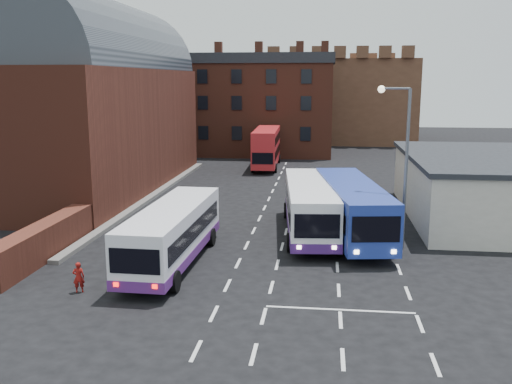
# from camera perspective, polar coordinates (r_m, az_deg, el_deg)

# --- Properties ---
(ground) EXTENTS (180.00, 180.00, 0.00)m
(ground) POSITION_cam_1_polar(r_m,az_deg,el_deg) (26.93, -2.59, -8.73)
(ground) COLOR black
(railway_station) EXTENTS (12.00, 28.00, 16.00)m
(railway_station) POSITION_cam_1_polar(r_m,az_deg,el_deg) (50.04, -16.53, 8.98)
(railway_station) COLOR #602B1E
(railway_station) RESTS_ON ground
(forecourt_wall) EXTENTS (1.20, 10.00, 1.80)m
(forecourt_wall) POSITION_cam_1_polar(r_m,az_deg,el_deg) (31.68, -20.56, -4.67)
(forecourt_wall) COLOR #602B1E
(forecourt_wall) RESTS_ON ground
(cream_building) EXTENTS (10.40, 16.40, 4.25)m
(cream_building) POSITION_cam_1_polar(r_m,az_deg,el_deg) (41.03, 22.00, 0.53)
(cream_building) COLOR beige
(cream_building) RESTS_ON ground
(brick_terrace) EXTENTS (22.00, 10.00, 11.00)m
(brick_terrace) POSITION_cam_1_polar(r_m,az_deg,el_deg) (71.79, -1.32, 8.26)
(brick_terrace) COLOR brown
(brick_terrace) RESTS_ON ground
(castle_keep) EXTENTS (22.00, 22.00, 12.00)m
(castle_keep) POSITION_cam_1_polar(r_m,az_deg,el_deg) (91.04, 8.11, 9.09)
(castle_keep) COLOR brown
(castle_keep) RESTS_ON ground
(bus_white_outbound) EXTENTS (2.93, 10.85, 2.94)m
(bus_white_outbound) POSITION_cam_1_polar(r_m,az_deg,el_deg) (28.92, -8.36, -3.82)
(bus_white_outbound) COLOR white
(bus_white_outbound) RESTS_ON ground
(bus_white_inbound) EXTENTS (3.67, 11.61, 3.11)m
(bus_white_inbound) POSITION_cam_1_polar(r_m,az_deg,el_deg) (34.22, 5.39, -1.23)
(bus_white_inbound) COLOR white
(bus_white_inbound) RESTS_ON ground
(bus_blue) EXTENTS (4.43, 12.11, 3.23)m
(bus_blue) POSITION_cam_1_polar(r_m,az_deg,el_deg) (33.88, 9.58, -1.34)
(bus_blue) COLOR #22389D
(bus_blue) RESTS_ON ground
(bus_red_double) EXTENTS (2.81, 10.28, 4.09)m
(bus_red_double) POSITION_cam_1_polar(r_m,az_deg,el_deg) (60.05, 1.05, 4.50)
(bus_red_double) COLOR red
(bus_red_double) RESTS_ON ground
(street_lamp) EXTENTS (1.71, 0.83, 8.85)m
(street_lamp) POSITION_cam_1_polar(r_m,az_deg,el_deg) (31.56, 14.31, 3.88)
(street_lamp) COLOR slate
(street_lamp) RESTS_ON ground
(pedestrian_red) EXTENTS (0.58, 0.47, 1.38)m
(pedestrian_red) POSITION_cam_1_polar(r_m,az_deg,el_deg) (26.31, -17.32, -8.14)
(pedestrian_red) COLOR maroon
(pedestrian_red) RESTS_ON ground
(pedestrian_beige) EXTENTS (0.67, 0.53, 1.35)m
(pedestrian_beige) POSITION_cam_1_polar(r_m,az_deg,el_deg) (26.63, -13.31, -7.72)
(pedestrian_beige) COLOR tan
(pedestrian_beige) RESTS_ON ground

